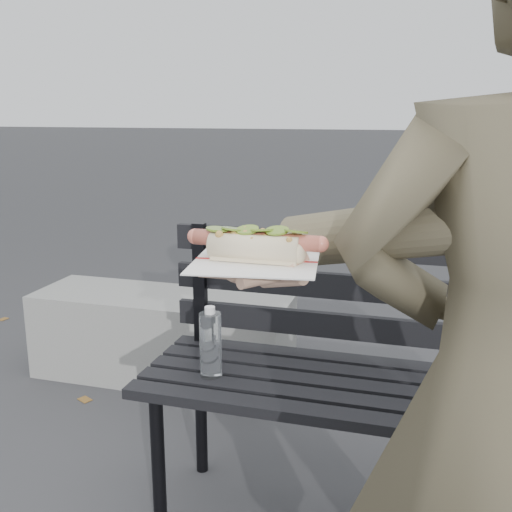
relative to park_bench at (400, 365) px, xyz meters
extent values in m
cylinder|color=black|center=(-0.66, -0.24, -0.30)|extent=(0.04, 0.04, 0.45)
cylinder|color=black|center=(-0.66, 0.10, -0.30)|extent=(0.04, 0.04, 0.45)
cube|color=black|center=(0.01, -0.25, -0.06)|extent=(1.50, 0.07, 0.03)
cube|color=black|center=(0.01, -0.16, -0.06)|extent=(1.50, 0.07, 0.03)
cube|color=black|center=(0.01, -0.07, -0.06)|extent=(1.50, 0.07, 0.03)
cube|color=black|center=(0.01, 0.02, -0.06)|extent=(1.50, 0.07, 0.03)
cube|color=black|center=(0.01, 0.11, -0.06)|extent=(1.50, 0.07, 0.03)
cube|color=black|center=(-0.66, 0.12, 0.15)|extent=(0.04, 0.03, 0.42)
cube|color=black|center=(0.01, 0.14, 0.05)|extent=(1.50, 0.02, 0.08)
cube|color=black|center=(0.01, 0.14, 0.18)|extent=(1.50, 0.02, 0.08)
cube|color=black|center=(0.01, 0.14, 0.31)|extent=(1.50, 0.02, 0.08)
cylinder|color=white|center=(-0.53, -0.13, 0.05)|extent=(0.06, 0.06, 0.19)
cylinder|color=white|center=(-0.53, -0.13, 0.16)|extent=(0.03, 0.03, 0.02)
cube|color=slate|center=(-1.11, 0.77, -0.32)|extent=(1.20, 0.40, 0.40)
imported|color=brown|center=(0.19, -0.71, 0.26)|extent=(0.63, 0.47, 1.56)
cylinder|color=brown|center=(0.06, -0.71, 0.53)|extent=(0.51, 0.23, 0.19)
cylinder|color=#D8A384|center=(-0.16, -0.77, 0.47)|extent=(0.09, 0.08, 0.07)
ellipsoid|color=#D8A384|center=(-0.20, -0.78, 0.46)|extent=(0.10, 0.11, 0.03)
cylinder|color=#D8A384|center=(-0.26, -0.81, 0.47)|extent=(0.05, 0.02, 0.02)
cylinder|color=#D8A384|center=(-0.26, -0.79, 0.47)|extent=(0.05, 0.02, 0.02)
cylinder|color=#D8A384|center=(-0.26, -0.77, 0.47)|extent=(0.05, 0.02, 0.02)
cylinder|color=#D8A384|center=(-0.26, -0.75, 0.47)|extent=(0.05, 0.02, 0.02)
cylinder|color=#D8A384|center=(-0.19, -0.84, 0.47)|extent=(0.04, 0.05, 0.02)
cube|color=white|center=(-0.20, -0.78, 0.48)|extent=(0.21, 0.21, 0.00)
cube|color=#B21E1E|center=(-0.20, -0.78, 0.48)|extent=(0.19, 0.03, 0.00)
cylinder|color=#CC634E|center=(-0.20, -0.78, 0.51)|extent=(0.20, 0.02, 0.02)
sphere|color=#CC634E|center=(-0.30, -0.78, 0.51)|extent=(0.03, 0.02, 0.02)
sphere|color=#CC634E|center=(-0.10, -0.78, 0.51)|extent=(0.03, 0.02, 0.02)
sphere|color=#9E6B2D|center=(-0.18, -0.77, 0.52)|extent=(0.01, 0.01, 0.01)
sphere|color=#9E6B2D|center=(-0.15, -0.81, 0.52)|extent=(0.01, 0.01, 0.01)
sphere|color=#9E6B2D|center=(-0.21, -0.78, 0.53)|extent=(0.01, 0.01, 0.01)
sphere|color=#9E6B2D|center=(-0.18, -0.80, 0.52)|extent=(0.01, 0.01, 0.01)
sphere|color=#9E6B2D|center=(-0.15, -0.79, 0.52)|extent=(0.01, 0.01, 0.01)
sphere|color=#9E6B2D|center=(-0.23, -0.78, 0.52)|extent=(0.01, 0.01, 0.01)
sphere|color=#9E6B2D|center=(-0.23, -0.77, 0.52)|extent=(0.01, 0.01, 0.01)
sphere|color=#9E6B2D|center=(-0.20, -0.78, 0.52)|extent=(0.01, 0.01, 0.01)
sphere|color=#9E6B2D|center=(-0.17, -0.78, 0.52)|extent=(0.01, 0.01, 0.01)
sphere|color=#9E6B2D|center=(-0.24, -0.78, 0.52)|extent=(0.01, 0.01, 0.01)
sphere|color=#9E6B2D|center=(-0.21, -0.80, 0.52)|extent=(0.01, 0.01, 0.01)
sphere|color=#9E6B2D|center=(-0.18, -0.77, 0.53)|extent=(0.01, 0.01, 0.01)
sphere|color=#9E6B2D|center=(-0.17, -0.77, 0.52)|extent=(0.01, 0.01, 0.01)
sphere|color=#9E6B2D|center=(-0.22, -0.79, 0.53)|extent=(0.01, 0.01, 0.01)
sphere|color=#9E6B2D|center=(-0.19, -0.79, 0.52)|extent=(0.01, 0.01, 0.01)
sphere|color=#9E6B2D|center=(-0.23, -0.80, 0.52)|extent=(0.01, 0.01, 0.01)
sphere|color=#9E6B2D|center=(-0.15, -0.76, 0.53)|extent=(0.01, 0.01, 0.01)
sphere|color=#9E6B2D|center=(-0.25, -0.80, 0.52)|extent=(0.01, 0.01, 0.01)
sphere|color=#9E6B2D|center=(-0.16, -0.80, 0.52)|extent=(0.01, 0.01, 0.01)
sphere|color=#9E6B2D|center=(-0.18, -0.79, 0.52)|extent=(0.01, 0.01, 0.01)
sphere|color=#9E6B2D|center=(-0.15, -0.79, 0.52)|extent=(0.01, 0.01, 0.01)
sphere|color=#9E6B2D|center=(-0.24, -0.79, 0.52)|extent=(0.01, 0.01, 0.01)
sphere|color=#9E6B2D|center=(-0.22, -0.77, 0.53)|extent=(0.01, 0.01, 0.01)
sphere|color=#9E6B2D|center=(-0.20, -0.80, 0.52)|extent=(0.01, 0.01, 0.01)
sphere|color=#9E6B2D|center=(-0.22, -0.77, 0.52)|extent=(0.01, 0.01, 0.01)
sphere|color=#9E6B2D|center=(-0.20, -0.76, 0.52)|extent=(0.01, 0.01, 0.01)
sphere|color=#9E6B2D|center=(-0.21, -0.77, 0.52)|extent=(0.01, 0.01, 0.01)
sphere|color=#9E6B2D|center=(-0.23, -0.78, 0.52)|extent=(0.01, 0.01, 0.01)
cylinder|color=olive|center=(-0.26, -0.78, 0.53)|extent=(0.04, 0.04, 0.01)
cylinder|color=olive|center=(-0.24, -0.78, 0.53)|extent=(0.04, 0.04, 0.01)
cylinder|color=olive|center=(-0.22, -0.78, 0.53)|extent=(0.04, 0.04, 0.01)
cylinder|color=olive|center=(-0.19, -0.78, 0.53)|extent=(0.04, 0.04, 0.01)
cylinder|color=olive|center=(-0.17, -0.78, 0.53)|extent=(0.04, 0.04, 0.01)
cylinder|color=olive|center=(-0.14, -0.78, 0.53)|extent=(0.04, 0.04, 0.01)
cube|color=brown|center=(-1.34, 0.45, -0.52)|extent=(0.07, 0.06, 0.00)
cube|color=brown|center=(-1.37, 1.33, -0.52)|extent=(0.03, 0.05, 0.00)
cube|color=brown|center=(0.17, 1.05, -0.52)|extent=(0.07, 0.09, 0.00)
cube|color=brown|center=(0.04, 0.18, -0.52)|extent=(0.06, 0.07, 0.00)
cube|color=brown|center=(-2.38, 1.22, -0.52)|extent=(0.05, 0.06, 0.00)
camera|label=1|loc=(0.05, -1.64, 0.71)|focal=42.00mm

